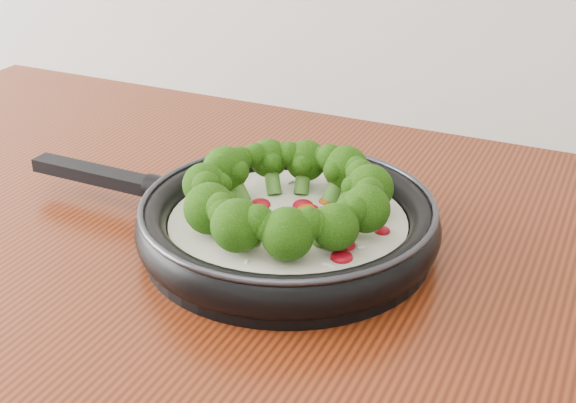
% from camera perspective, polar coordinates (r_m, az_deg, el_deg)
% --- Properties ---
extents(skillet, '(0.46, 0.30, 0.09)m').
position_cam_1_polar(skillet, '(0.75, -0.20, -1.13)').
color(skillet, black).
rests_on(skillet, counter).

